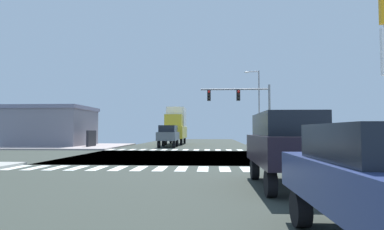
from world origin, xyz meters
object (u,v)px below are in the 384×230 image
at_px(bank_building, 22,126).
at_px(box_truck_queued_1, 176,125).
at_px(traffic_signal_mast, 242,102).
at_px(street_lamp, 257,101).
at_px(suv_middle_2, 168,134).
at_px(suv_trailing_1, 286,143).
at_px(sedan_leading_3, 382,178).

distance_m(bank_building, box_truck_queued_1, 18.19).
bearing_deg(bank_building, traffic_signal_mast, -13.38).
relative_size(traffic_signal_mast, box_truck_queued_1, 0.89).
height_order(street_lamp, bank_building, street_lamp).
xyz_separation_m(traffic_signal_mast, bank_building, (-24.50, 5.83, -2.16)).
xyz_separation_m(street_lamp, bank_building, (-27.08, -2.31, -2.95)).
xyz_separation_m(street_lamp, box_truck_queued_1, (-10.03, 4.03, -2.66)).
distance_m(street_lamp, box_truck_queued_1, 11.13).
bearing_deg(suv_middle_2, suv_trailing_1, 106.25).
height_order(suv_trailing_1, suv_middle_2, same).
bearing_deg(street_lamp, box_truck_queued_1, 158.12).
xyz_separation_m(traffic_signal_mast, suv_trailing_1, (-0.45, -19.18, -3.04)).
xyz_separation_m(traffic_signal_mast, suv_middle_2, (-7.45, 4.84, -3.04)).
relative_size(bank_building, suv_middle_2, 3.71).
xyz_separation_m(bank_building, suv_trailing_1, (24.05, -25.01, -0.87)).
distance_m(bank_building, sedan_leading_3, 39.00).
xyz_separation_m(sedan_leading_3, suv_middle_2, (-7.00, 29.68, 0.28)).
xyz_separation_m(traffic_signal_mast, street_lamp, (2.58, 8.14, 0.79)).
height_order(street_lamp, sedan_leading_3, street_lamp).
bearing_deg(suv_trailing_1, street_lamp, 83.68).
bearing_deg(box_truck_queued_1, suv_trailing_1, 102.59).
distance_m(traffic_signal_mast, bank_building, 25.27).
relative_size(bank_building, box_truck_queued_1, 2.37).
distance_m(street_lamp, sedan_leading_3, 33.38).
bearing_deg(bank_building, street_lamp, 4.88).
distance_m(street_lamp, suv_middle_2, 11.23).
height_order(box_truck_queued_1, suv_middle_2, box_truck_queued_1).
xyz_separation_m(suv_trailing_1, suv_middle_2, (-7.00, 24.02, 0.00)).
bearing_deg(box_truck_queued_1, bank_building, 20.40).
bearing_deg(traffic_signal_mast, suv_trailing_1, -91.33).
xyz_separation_m(street_lamp, suv_middle_2, (-10.03, -3.31, -3.83)).
relative_size(traffic_signal_mast, suv_trailing_1, 1.39).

